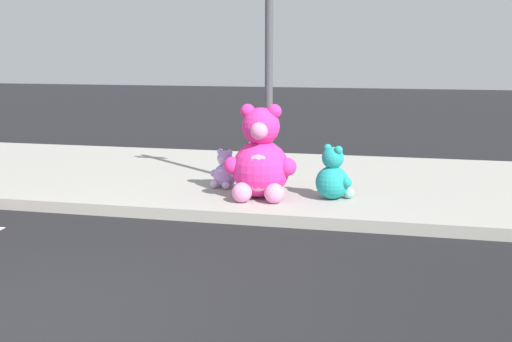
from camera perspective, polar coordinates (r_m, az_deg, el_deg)
ground_plane at (r=5.23m, az=-20.35°, el=-13.04°), size 60.00×60.00×0.00m
sidewalk at (r=9.75m, az=-3.66°, el=-0.70°), size 28.00×4.40×0.15m
sign_pole at (r=8.53m, az=1.20°, el=9.62°), size 0.56×0.11×3.20m
plush_pink_large at (r=8.08m, az=0.42°, el=0.94°), size 0.95×0.85×1.24m
plush_lavender at (r=8.76m, az=-2.93°, el=-0.11°), size 0.41×0.38×0.55m
plush_teal at (r=8.13m, az=7.17°, el=-0.58°), size 0.51×0.51×0.72m
plush_brown at (r=9.45m, az=0.21°, el=1.15°), size 0.50×0.51×0.71m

